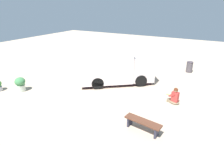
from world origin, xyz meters
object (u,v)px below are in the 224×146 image
(food_truck, at_px, (114,66))
(planter_flowering_near, at_px, (20,84))
(person_customer, at_px, (174,97))
(plaza_bench, at_px, (143,123))
(trash_bin, at_px, (189,67))

(food_truck, xyz_separation_m, planter_flowering_near, (4.22, 4.02, -0.66))
(person_customer, relative_size, planter_flowering_near, 1.01)
(person_customer, relative_size, plaza_bench, 0.56)
(trash_bin, bearing_deg, planter_flowering_near, 45.27)
(food_truck, bearing_deg, trash_bin, -133.18)
(plaza_bench, relative_size, trash_bin, 1.81)
(food_truck, bearing_deg, planter_flowering_near, 43.63)
(person_customer, bearing_deg, trash_bin, -90.23)
(food_truck, height_order, plaza_bench, food_truck)
(person_customer, bearing_deg, planter_flowering_near, 19.70)
(person_customer, height_order, trash_bin, person_customer)
(trash_bin, bearing_deg, plaza_bench, 85.47)
(person_customer, distance_m, planter_flowering_near, 8.95)
(food_truck, relative_size, trash_bin, 5.79)
(plaza_bench, bearing_deg, trash_bin, -94.53)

